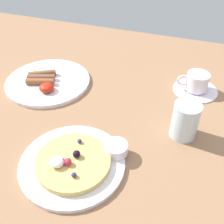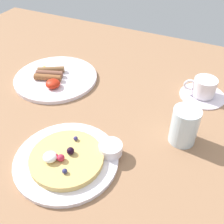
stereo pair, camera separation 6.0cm
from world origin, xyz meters
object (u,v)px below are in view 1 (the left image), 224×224
at_px(pancake_plate, 72,163).
at_px(water_glass, 185,120).
at_px(syrup_ramekin, 116,148).
at_px(coffee_saucer, 195,89).
at_px(breakfast_plate, 48,82).
at_px(coffee_cup, 197,81).

distance_m(pancake_plate, water_glass, 0.30).
xyz_separation_m(syrup_ramekin, coffee_saucer, (0.16, 0.34, -0.02)).
xyz_separation_m(pancake_plate, syrup_ramekin, (0.09, 0.06, 0.02)).
bearing_deg(breakfast_plate, water_glass, -12.15).
bearing_deg(pancake_plate, syrup_ramekin, 35.30).
bearing_deg(breakfast_plate, coffee_cup, 13.99).
distance_m(pancake_plate, coffee_saucer, 0.47).
relative_size(syrup_ramekin, coffee_cup, 0.58).
distance_m(pancake_plate, coffee_cup, 0.47).
bearing_deg(coffee_saucer, coffee_cup, -163.88).
relative_size(pancake_plate, coffee_cup, 2.56).
xyz_separation_m(coffee_saucer, water_glass, (-0.01, -0.22, 0.05)).
bearing_deg(syrup_ramekin, breakfast_plate, 144.45).
bearing_deg(coffee_cup, pancake_plate, -120.95).
distance_m(syrup_ramekin, coffee_cup, 0.38).
distance_m(pancake_plate, breakfast_plate, 0.37).
relative_size(pancake_plate, coffee_saucer, 1.77).
height_order(pancake_plate, water_glass, water_glass).
xyz_separation_m(syrup_ramekin, breakfast_plate, (-0.32, 0.23, -0.02)).
height_order(syrup_ramekin, water_glass, water_glass).
bearing_deg(breakfast_plate, syrup_ramekin, -35.55).
height_order(pancake_plate, syrup_ramekin, syrup_ramekin).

